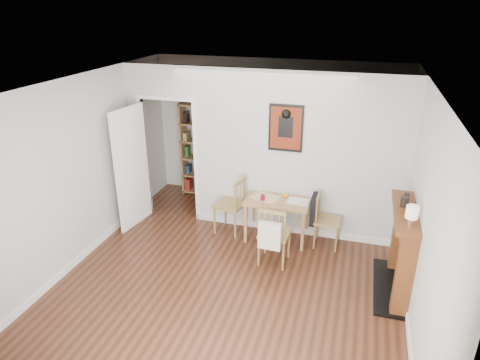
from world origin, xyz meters
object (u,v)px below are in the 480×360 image
(fireplace, at_px, (403,249))
(orange_fruit, at_px, (286,195))
(red_glass, at_px, (263,197))
(notebook, at_px, (298,201))
(ceramic_jar_b, at_px, (407,197))
(chair_right, at_px, (326,220))
(dining_table, at_px, (278,204))
(ceramic_jar_a, at_px, (405,202))
(chair_left, at_px, (230,205))
(chair_front, at_px, (274,234))
(bookshelf, at_px, (201,150))
(mantel_lamp, at_px, (412,213))

(fireplace, relative_size, orange_fruit, 17.44)
(red_glass, relative_size, notebook, 0.28)
(ceramic_jar_b, bearing_deg, chair_right, 150.94)
(dining_table, relative_size, ceramic_jar_a, 7.90)
(chair_left, distance_m, chair_front, 1.11)
(ceramic_jar_b, bearing_deg, ceramic_jar_a, -100.99)
(ceramic_jar_b, bearing_deg, notebook, 158.52)
(red_glass, distance_m, orange_fruit, 0.37)
(chair_front, bearing_deg, orange_fruit, 89.81)
(chair_right, xyz_separation_m, ceramic_jar_a, (0.97, -0.75, 0.79))
(chair_right, relative_size, ceramic_jar_b, 9.09)
(dining_table, relative_size, fireplace, 0.79)
(chair_left, height_order, chair_front, chair_left)
(chair_right, relative_size, chair_front, 0.91)
(notebook, bearing_deg, ceramic_jar_a, -28.37)
(fireplace, bearing_deg, ceramic_jar_a, 124.13)
(dining_table, distance_m, fireplace, 1.98)
(orange_fruit, distance_m, ceramic_jar_a, 1.91)
(chair_left, relative_size, ceramic_jar_b, 10.35)
(chair_left, distance_m, orange_fruit, 0.91)
(dining_table, distance_m, ceramic_jar_b, 1.95)
(notebook, height_order, ceramic_jar_a, ceramic_jar_a)
(chair_right, xyz_separation_m, red_glass, (-0.98, -0.09, 0.29))
(bookshelf, xyz_separation_m, ceramic_jar_a, (3.48, -2.05, 0.34))
(chair_front, xyz_separation_m, ceramic_jar_b, (1.67, 0.12, 0.74))
(ceramic_jar_b, bearing_deg, chair_left, 167.58)
(fireplace, xyz_separation_m, notebook, (-1.48, 0.86, 0.07))
(chair_front, distance_m, ceramic_jar_b, 1.83)
(mantel_lamp, bearing_deg, orange_fruit, 141.62)
(red_glass, relative_size, ceramic_jar_b, 1.00)
(chair_left, height_order, fireplace, fireplace)
(chair_front, distance_m, mantel_lamp, 1.94)
(red_glass, height_order, orange_fruit, red_glass)
(red_glass, distance_m, ceramic_jar_b, 2.09)
(chair_left, relative_size, mantel_lamp, 4.21)
(chair_left, relative_size, notebook, 2.86)
(notebook, bearing_deg, orange_fruit, 156.67)
(chair_right, distance_m, ceramic_jar_b, 1.39)
(fireplace, xyz_separation_m, red_glass, (-2.01, 0.76, 0.11))
(chair_right, relative_size, fireplace, 0.67)
(chair_right, relative_size, notebook, 2.52)
(chair_front, xyz_separation_m, ceramic_jar_a, (1.63, -0.07, 0.76))
(fireplace, xyz_separation_m, ceramic_jar_a, (-0.07, 0.10, 0.61))
(notebook, bearing_deg, red_glass, -169.39)
(chair_right, distance_m, bookshelf, 2.86)
(chair_right, height_order, fireplace, fireplace)
(bookshelf, distance_m, notebook, 2.45)
(chair_front, bearing_deg, bookshelf, 133.06)
(ceramic_jar_a, distance_m, ceramic_jar_b, 0.20)
(chair_left, height_order, bookshelf, bookshelf)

